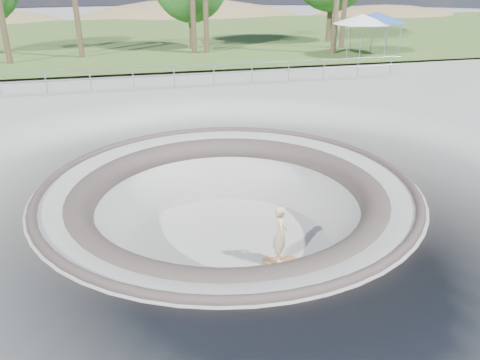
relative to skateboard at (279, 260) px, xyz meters
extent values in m
plane|color=gray|center=(-1.13, 1.24, 1.83)|extent=(180.00, 180.00, 0.00)
torus|color=gray|center=(-1.13, 1.24, -0.17)|extent=(14.00, 14.00, 4.00)
cylinder|color=gray|center=(-1.13, 1.24, -0.12)|extent=(6.60, 6.60, 0.10)
torus|color=#443B36|center=(-1.13, 1.24, 1.81)|extent=(10.24, 10.24, 0.24)
torus|color=#443B36|center=(-1.13, 1.24, 1.38)|extent=(8.91, 8.91, 0.81)
cube|color=#3F5F26|center=(-1.13, 35.24, 2.05)|extent=(180.00, 36.00, 0.12)
ellipsoid|color=olive|center=(6.87, 61.24, -6.04)|extent=(61.60, 44.00, 28.60)
ellipsoid|color=olive|center=(33.87, 53.24, -3.54)|extent=(42.00, 30.00, 19.50)
cylinder|color=#919399|center=(-1.13, 13.24, 3.00)|extent=(25.00, 0.05, 0.05)
cylinder|color=#919399|center=(-1.13, 13.24, 2.55)|extent=(25.00, 0.05, 0.05)
cube|color=#975A3C|center=(0.00, 0.00, 0.01)|extent=(0.91, 0.34, 0.02)
cylinder|color=#A5A5AA|center=(0.00, 0.00, -0.03)|extent=(0.06, 0.19, 0.04)
cylinder|color=#A5A5AA|center=(0.00, 0.00, -0.03)|extent=(0.06, 0.19, 0.04)
cylinder|color=beige|center=(0.00, 0.00, -0.04)|extent=(0.07, 0.04, 0.07)
cylinder|color=beige|center=(0.00, 0.00, -0.04)|extent=(0.07, 0.04, 0.07)
cylinder|color=beige|center=(0.00, 0.00, -0.04)|extent=(0.07, 0.04, 0.07)
cylinder|color=beige|center=(0.00, 0.00, -0.04)|extent=(0.07, 0.04, 0.07)
imported|color=#D0B386|center=(0.00, 0.00, 0.83)|extent=(0.52, 0.66, 1.62)
cylinder|color=#919399|center=(10.79, 17.99, 3.09)|extent=(0.06, 0.06, 1.97)
cylinder|color=#919399|center=(13.29, 17.99, 3.09)|extent=(0.06, 0.06, 1.97)
cylinder|color=#919399|center=(10.79, 20.49, 3.09)|extent=(0.06, 0.06, 1.97)
cylinder|color=#919399|center=(13.29, 20.49, 3.09)|extent=(0.06, 0.06, 1.97)
cube|color=silver|center=(12.04, 19.24, 4.17)|extent=(3.06, 3.06, 0.08)
cone|color=silver|center=(12.04, 19.24, 4.48)|extent=(5.26, 5.26, 0.63)
cylinder|color=#919399|center=(12.06, 18.39, 3.12)|extent=(0.06, 0.06, 2.03)
cylinder|color=#919399|center=(14.64, 18.39, 3.12)|extent=(0.06, 0.06, 2.03)
cylinder|color=#919399|center=(12.06, 20.97, 3.12)|extent=(0.06, 0.06, 2.03)
cylinder|color=#919399|center=(14.64, 20.97, 3.12)|extent=(0.06, 0.06, 2.03)
cube|color=#2D51A5|center=(13.35, 19.68, 4.22)|extent=(3.31, 3.31, 0.08)
cone|color=#2D51A5|center=(13.35, 19.68, 4.55)|extent=(5.33, 5.33, 0.64)
cylinder|color=brown|center=(1.71, 25.57, 4.28)|extent=(0.44, 0.44, 4.56)
cylinder|color=brown|center=(13.18, 26.82, 4.85)|extent=(0.44, 0.44, 5.70)
camera|label=1|loc=(-3.67, -10.17, 7.08)|focal=35.00mm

